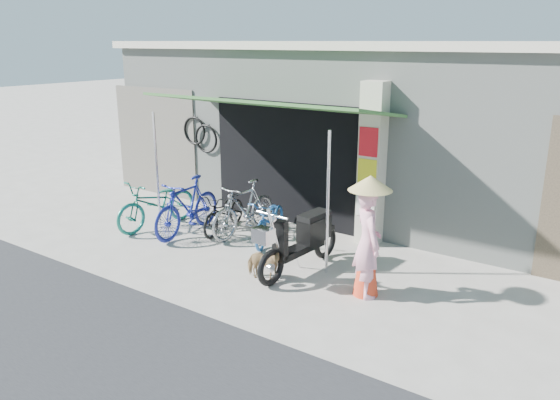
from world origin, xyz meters
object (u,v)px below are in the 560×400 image
Objects in this scene: street_dog at (263,264)px; moped at (302,240)px; bike_navy at (271,220)px; bike_teal at (157,203)px; bike_blue at (187,206)px; bike_silver at (244,209)px; bike_black at (224,212)px; nun at (368,238)px.

moped reaches higher than street_dog.
bike_navy is 1.78m from street_dog.
bike_teal is 1.02× the size of bike_blue.
moped is at bearing -29.09° from street_dog.
bike_silver is 0.86× the size of moped.
bike_silver is 2.19m from street_dog.
bike_teal is at bearing -179.43° from bike_blue.
moped reaches higher than bike_black.
bike_blue reaches higher than bike_silver.
bike_blue is 2.81m from moped.
street_dog is (1.57, -1.51, -0.26)m from bike_silver.
bike_black is at bearing 166.37° from moped.
bike_navy is (1.58, 0.59, -0.14)m from bike_blue.
moped is (2.80, -0.23, -0.03)m from bike_blue.
bike_silver reaches higher than street_dog.
moped reaches higher than bike_teal.
bike_navy is at bearing -8.15° from bike_black.
bike_teal is 1.85m from bike_silver.
street_dog is 0.32× the size of moped.
bike_black is (0.49, 0.54, -0.16)m from bike_blue.
bike_blue is at bearing 38.15° from nun.
street_dog is (2.52, -0.92, -0.29)m from bike_blue.
bike_blue is 4.12m from nun.
bike_silver is at bearing -4.45° from bike_black.
street_dog is at bearing -76.12° from bike_navy.
moped reaches higher than bike_navy.
street_dog is at bearing -9.06° from bike_teal.
bike_black is 1.09m from bike_navy.
street_dog is at bearing 61.02° from nun.
bike_teal is at bearing 177.28° from bike_navy.
bike_silver is (0.46, 0.05, 0.13)m from bike_black.
nun is at bearing -26.20° from bike_black.
moped is at bearing -20.15° from bike_silver.
bike_teal is at bearing 39.85° from nun.
bike_blue reaches higher than bike_teal.
bike_teal is at bearing -178.00° from moped.
street_dog is (2.03, -1.45, -0.13)m from bike_black.
bike_blue is 0.74m from bike_black.
bike_teal is at bearing -165.58° from bike_black.
bike_silver is (0.95, 0.59, -0.03)m from bike_blue.
street_dog is (3.30, -0.85, -0.23)m from bike_teal.
bike_black is 2.50m from street_dog.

